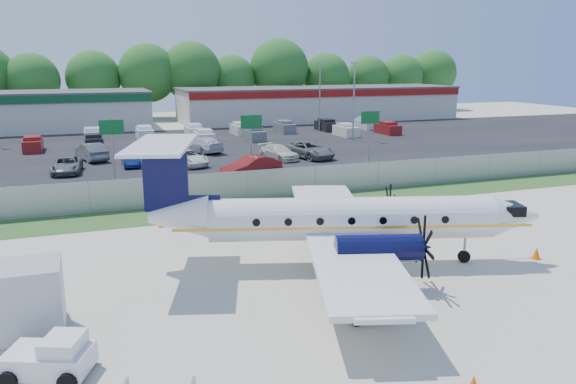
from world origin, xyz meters
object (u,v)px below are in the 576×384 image
object	(u,v)px
pushback_tug	(52,357)
baggage_cart_far	(370,305)
aircraft	(343,219)
service_container	(30,303)

from	to	relation	value
pushback_tug	baggage_cart_far	distance (m)	10.66
baggage_cart_far	pushback_tug	bearing A→B (deg)	-178.70
aircraft	baggage_cart_far	distance (m)	5.79
baggage_cart_far	service_container	size ratio (longest dim) A/B	0.82
aircraft	baggage_cart_far	xyz separation A→B (m)	(-1.43, -5.34, -1.72)
pushback_tug	baggage_cart_far	world-z (taller)	pushback_tug
aircraft	pushback_tug	size ratio (longest dim) A/B	6.70
aircraft	pushback_tug	distance (m)	13.40
pushback_tug	service_container	bearing A→B (deg)	104.28
pushback_tug	service_container	size ratio (longest dim) A/B	1.08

